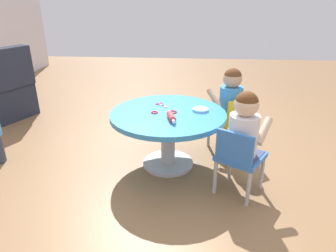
{
  "coord_description": "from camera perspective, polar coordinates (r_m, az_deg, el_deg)",
  "views": [
    {
      "loc": [
        -2.3,
        -0.19,
        1.37
      ],
      "look_at": [
        0.0,
        0.0,
        0.37
      ],
      "focal_mm": 32.08,
      "sensor_mm": 36.0,
      "label": 1
    }
  ],
  "objects": [
    {
      "name": "craft_scissors",
      "position": [
        2.64,
        -1.35,
        4.1
      ],
      "size": [
        0.14,
        0.13,
        0.01
      ],
      "color": "silver",
      "rests_on": "craft_table"
    },
    {
      "name": "child_chair_right",
      "position": [
        2.87,
        11.97,
        1.08
      ],
      "size": [
        0.42,
        0.42,
        0.54
      ],
      "color": "#B7B7BC",
      "rests_on": "ground"
    },
    {
      "name": "cookie_cutter_0",
      "position": [
        2.46,
        0.94,
        2.69
      ],
      "size": [
        0.07,
        0.07,
        0.01
      ],
      "primitive_type": "torus",
      "color": "red",
      "rests_on": "craft_table"
    },
    {
      "name": "child_chair_left",
      "position": [
        2.23,
        13.32,
        -5.8
      ],
      "size": [
        0.41,
        0.41,
        0.54
      ],
      "color": "#B7B7BC",
      "rests_on": "ground"
    },
    {
      "name": "playdough_blob_0",
      "position": [
        2.52,
        6.2,
        3.12
      ],
      "size": [
        0.14,
        0.14,
        0.02
      ],
      "primitive_type": "cylinder",
      "color": "#8CCCF2",
      "rests_on": "craft_table"
    },
    {
      "name": "seated_child_right",
      "position": [
        2.82,
        11.83,
        5.61
      ],
      "size": [
        0.44,
        0.41,
        0.51
      ],
      "color": "#3F4772",
      "rests_on": "ground"
    },
    {
      "name": "cookie_cutter_1",
      "position": [
        2.46,
        -2.59,
        2.61
      ],
      "size": [
        0.06,
        0.06,
        0.01
      ],
      "primitive_type": "torus",
      "color": "red",
      "rests_on": "craft_table"
    },
    {
      "name": "seated_child_left",
      "position": [
        2.17,
        14.29,
        -0.13
      ],
      "size": [
        0.44,
        0.41,
        0.51
      ],
      "color": "#3F4772",
      "rests_on": "ground"
    },
    {
      "name": "rolling_pin",
      "position": [
        2.31,
        0.62,
        1.78
      ],
      "size": [
        0.23,
        0.08,
        0.05
      ],
      "color": "#D83F3F",
      "rests_on": "craft_table"
    },
    {
      "name": "craft_table",
      "position": [
        2.51,
        -0.0,
        0.34
      ],
      "size": [
        0.96,
        0.96,
        0.49
      ],
      "color": "silver",
      "rests_on": "ground"
    },
    {
      "name": "ground_plane",
      "position": [
        2.69,
        -0.0,
        -7.28
      ],
      "size": [
        10.0,
        10.0,
        0.0
      ],
      "primitive_type": "plane",
      "color": "olive"
    }
  ]
}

